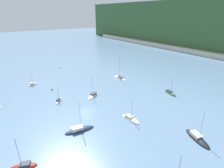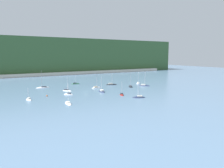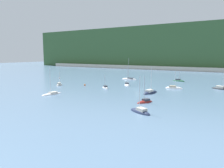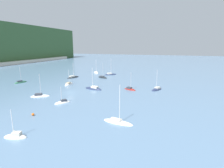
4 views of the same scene
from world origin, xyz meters
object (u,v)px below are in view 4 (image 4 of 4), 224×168
object	(u,v)px
sailboat_4	(73,78)
sailboat_5	(40,96)
sailboat_3	(69,84)
sailboat_8	(21,83)
sailboat_9	(94,89)
sailboat_12	(103,78)
sailboat_13	(16,137)
sailboat_10	(157,90)
sailboat_6	(130,89)
sailboat_2	(110,75)
sailboat_7	(63,103)
sailboat_1	(96,73)
mooring_buoy_0	(33,114)
sailboat_0	(118,122)

from	to	relation	value
sailboat_4	sailboat_5	bearing A→B (deg)	-146.67
sailboat_3	sailboat_8	size ratio (longest dim) A/B	0.91
sailboat_4	sailboat_9	world-z (taller)	sailboat_9
sailboat_12	sailboat_13	xyz separation A→B (m)	(-68.20, -9.45, 0.05)
sailboat_5	sailboat_12	world-z (taller)	sailboat_12
sailboat_10	sailboat_12	xyz separation A→B (m)	(18.45, 32.49, -0.04)
sailboat_6	sailboat_2	bearing A→B (deg)	146.28
sailboat_9	sailboat_12	distance (m)	27.12
sailboat_7	sailboat_10	bearing A→B (deg)	172.88
sailboat_4	sailboat_13	world-z (taller)	sailboat_4
sailboat_2	sailboat_3	distance (m)	34.69
sailboat_2	sailboat_4	size ratio (longest dim) A/B	1.17
sailboat_1	sailboat_3	world-z (taller)	sailboat_1
sailboat_3	sailboat_13	size ratio (longest dim) A/B	1.17
sailboat_2	sailboat_12	distance (m)	11.46
sailboat_12	mooring_buoy_0	xyz separation A→B (m)	(-57.96, -4.20, 0.30)
sailboat_7	sailboat_5	bearing A→B (deg)	-69.14
sailboat_4	sailboat_6	world-z (taller)	sailboat_4
sailboat_4	mooring_buoy_0	distance (m)	56.31
sailboat_0	sailboat_12	world-z (taller)	sailboat_0
sailboat_10	sailboat_13	distance (m)	54.82
sailboat_0	mooring_buoy_0	distance (m)	22.89
sailboat_8	mooring_buoy_0	world-z (taller)	sailboat_8
sailboat_4	sailboat_12	size ratio (longest dim) A/B	1.00
sailboat_8	sailboat_9	bearing A→B (deg)	-76.30
sailboat_5	sailboat_13	size ratio (longest dim) A/B	1.33
sailboat_5	sailboat_6	size ratio (longest dim) A/B	1.10
sailboat_1	mooring_buoy_0	world-z (taller)	sailboat_1
sailboat_4	sailboat_2	bearing A→B (deg)	-25.67
sailboat_1	sailboat_6	bearing A→B (deg)	-1.30
sailboat_1	sailboat_13	world-z (taller)	sailboat_1
sailboat_2	sailboat_7	xyz separation A→B (m)	(-57.86, -4.82, -0.04)
sailboat_10	sailboat_13	world-z (taller)	sailboat_10
sailboat_6	sailboat_9	xyz separation A→B (m)	(-4.40, 14.95, -0.01)
sailboat_4	sailboat_1	bearing A→B (deg)	5.75
sailboat_0	sailboat_4	world-z (taller)	sailboat_0
sailboat_0	sailboat_6	size ratio (longest dim) A/B	1.22
sailboat_1	sailboat_4	distance (m)	21.62
sailboat_1	sailboat_7	size ratio (longest dim) A/B	1.55
sailboat_1	sailboat_9	xyz separation A→B (m)	(-41.74, -18.13, 0.04)
sailboat_7	sailboat_8	bearing A→B (deg)	-79.86
mooring_buoy_0	sailboat_8	bearing A→B (deg)	50.31
sailboat_8	sailboat_9	world-z (taller)	sailboat_9
sailboat_3	sailboat_5	world-z (taller)	sailboat_5
sailboat_5	sailboat_13	distance (m)	30.20
sailboat_3	sailboat_4	bearing A→B (deg)	21.22
sailboat_10	sailboat_1	bearing A→B (deg)	-101.21
sailboat_8	sailboat_5	bearing A→B (deg)	-108.45
sailboat_10	sailboat_12	distance (m)	37.36
sailboat_2	sailboat_9	world-z (taller)	sailboat_2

